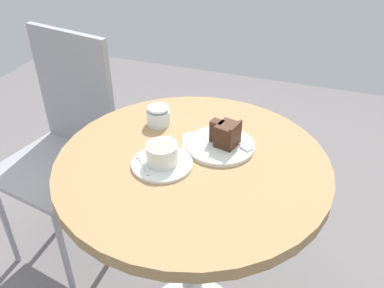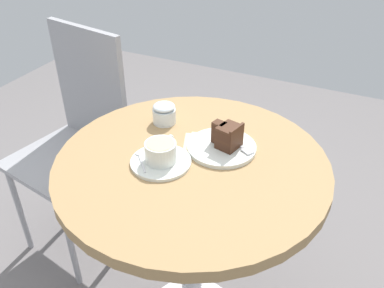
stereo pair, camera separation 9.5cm
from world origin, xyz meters
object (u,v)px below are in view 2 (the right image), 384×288
at_px(coffee_cup, 161,151).
at_px(napkin, 206,145).
at_px(cake_slice, 228,136).
at_px(sugar_pot, 164,113).
at_px(cafe_chair, 80,129).
at_px(saucer, 161,162).
at_px(cake_plate, 222,147).
at_px(teaspoon, 141,158).
at_px(fork, 240,146).

bearing_deg(coffee_cup, napkin, -30.33).
bearing_deg(coffee_cup, cake_slice, -45.33).
height_order(coffee_cup, sugar_pot, sugar_pot).
height_order(napkin, cafe_chair, cafe_chair).
bearing_deg(saucer, cafe_chair, 62.53).
distance_m(cake_plate, napkin, 0.05).
xyz_separation_m(saucer, teaspoon, (-0.02, 0.05, 0.01)).
distance_m(cake_plate, cafe_chair, 0.70).
bearing_deg(fork, napkin, -136.94).
relative_size(saucer, cafe_chair, 0.18).
relative_size(cake_slice, fork, 0.73).
distance_m(cake_slice, cafe_chair, 0.72).
distance_m(cake_slice, fork, 0.05).
xyz_separation_m(teaspoon, fork, (0.17, -0.22, 0.00)).
xyz_separation_m(saucer, cake_plate, (0.13, -0.12, 0.00)).
distance_m(cafe_chair, sugar_pot, 0.49).
distance_m(saucer, sugar_pot, 0.22).
bearing_deg(sugar_pot, cafe_chair, 79.50).
xyz_separation_m(teaspoon, sugar_pot, (0.21, 0.04, 0.02)).
height_order(cake_plate, napkin, cake_plate).
distance_m(teaspoon, napkin, 0.20).
relative_size(cake_plate, cafe_chair, 0.21).
bearing_deg(fork, cafe_chair, -159.60).
xyz_separation_m(cake_plate, cafe_chair, (0.14, 0.66, -0.19)).
distance_m(saucer, coffee_cup, 0.03).
bearing_deg(cafe_chair, fork, 0.51).
distance_m(teaspoon, cafe_chair, 0.59).
bearing_deg(coffee_cup, sugar_pot, 26.50).
relative_size(fork, napkin, 0.75).
distance_m(cake_plate, fork, 0.05).
distance_m(napkin, sugar_pot, 0.19).
bearing_deg(saucer, teaspoon, 108.66).
height_order(saucer, sugar_pot, sugar_pot).
height_order(coffee_cup, teaspoon, coffee_cup).
distance_m(coffee_cup, cake_slice, 0.19).
bearing_deg(napkin, coffee_cup, 149.67).
xyz_separation_m(fork, napkin, (-0.02, 0.10, -0.01)).
xyz_separation_m(coffee_cup, cafe_chair, (0.27, 0.53, -0.22)).
bearing_deg(cafe_chair, cake_plate, -1.66).
distance_m(saucer, napkin, 0.15).
bearing_deg(cake_slice, napkin, 97.40).
xyz_separation_m(teaspoon, cake_plate, (0.15, -0.18, -0.00)).
distance_m(saucer, cake_slice, 0.20).
relative_size(cake_plate, sugar_pot, 2.71).
bearing_deg(napkin, cafe_chair, 76.54).
relative_size(coffee_cup, cake_plate, 0.59).
relative_size(coffee_cup, napkin, 0.72).
bearing_deg(cake_plate, saucer, 137.40).
xyz_separation_m(fork, sugar_pot, (0.04, 0.27, 0.02)).
height_order(teaspoon, cake_plate, teaspoon).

